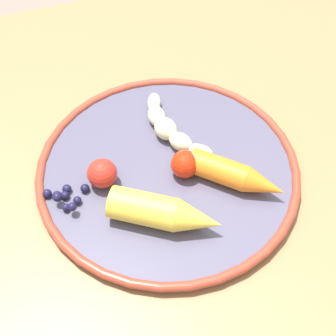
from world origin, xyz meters
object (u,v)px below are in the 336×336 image
Objects in this scene: tomato_near at (102,173)px; tomato_mid at (185,164)px; banana at (170,128)px; blueberry_pile at (66,196)px; dining_table at (134,196)px; carrot_orange at (237,176)px; plate at (168,169)px; carrot_yellow at (165,213)px.

tomato_near is 0.11m from tomato_mid.
tomato_near is (0.11, 0.05, 0.01)m from banana.
dining_table is at bearing -152.98° from blueberry_pile.
carrot_orange is 2.92× the size of tomato_near.
carrot_orange is 0.22m from blueberry_pile.
plate is at bearing -177.97° from blueberry_pile.
tomato_near reaches higher than banana.
blueberry_pile is (0.14, 0.00, 0.01)m from plate.
banana is (-0.06, -0.01, 0.12)m from dining_table.
dining_table is at bearing -48.04° from plate.
blueberry_pile is 0.16m from tomato_mid.
carrot_orange reaches higher than dining_table.
plate is 0.14m from blueberry_pile.
carrot_yellow reaches higher than tomato_mid.
tomato_mid is at bearing 134.09° from dining_table.
carrot_orange is (-0.12, 0.10, 0.13)m from dining_table.
banana is 1.30× the size of carrot_orange.
tomato_mid is at bearing 176.26° from blueberry_pile.
carrot_yellow is (0.11, 0.02, 0.00)m from carrot_orange.
blueberry_pile is at bearing -34.53° from carrot_yellow.
tomato_mid is (-0.11, 0.02, -0.00)m from tomato_near.
carrot_yellow is 0.08m from tomato_mid.
tomato_near is at bearing -3.51° from plate.
tomato_mid is (-0.05, -0.06, -0.00)m from carrot_yellow.
carrot_yellow is 3.65× the size of tomato_mid.
plate is 2.37× the size of banana.
plate is 0.10m from carrot_orange.
dining_table is 0.15m from tomato_mid.
carrot_orange is 3.05× the size of tomato_mid.
tomato_mid reaches higher than blueberry_pile.
tomato_near is (0.16, -0.06, 0.00)m from carrot_orange.
dining_table is at bearing -139.58° from tomato_near.
banana is 0.15m from carrot_yellow.
carrot_yellow is at bearing 123.65° from tomato_near.
tomato_mid is (-0.02, 0.02, 0.02)m from plate.
carrot_yellow reaches higher than tomato_near.
banana is 3.81× the size of tomato_near.
tomato_mid is (-0.16, 0.01, 0.01)m from blueberry_pile.
plate reaches higher than dining_table.
dining_table is 3.27× the size of plate.
dining_table is 0.16m from blueberry_pile.
blueberry_pile is (0.16, 0.06, -0.00)m from banana.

